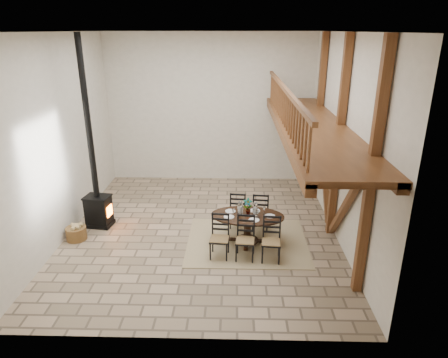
{
  "coord_description": "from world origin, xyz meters",
  "views": [
    {
      "loc": [
        0.83,
        -9.51,
        5.05
      ],
      "look_at": [
        0.56,
        0.4,
        1.32
      ],
      "focal_mm": 32.0,
      "sensor_mm": 36.0,
      "label": 1
    }
  ],
  "objects_px": {
    "log_basket": "(76,233)",
    "log_stack": "(101,212)",
    "dining_table": "(247,229)",
    "wood_stove": "(96,187)"
  },
  "relations": [
    {
      "from": "dining_table",
      "to": "wood_stove",
      "type": "bearing_deg",
      "value": 172.46
    },
    {
      "from": "log_stack",
      "to": "wood_stove",
      "type": "bearing_deg",
      "value": -74.15
    },
    {
      "from": "log_basket",
      "to": "log_stack",
      "type": "distance_m",
      "value": 1.39
    },
    {
      "from": "wood_stove",
      "to": "log_stack",
      "type": "relative_size",
      "value": 13.54
    },
    {
      "from": "log_stack",
      "to": "dining_table",
      "type": "bearing_deg",
      "value": -19.85
    },
    {
      "from": "dining_table",
      "to": "log_stack",
      "type": "height_order",
      "value": "dining_table"
    },
    {
      "from": "log_basket",
      "to": "log_stack",
      "type": "relative_size",
      "value": 1.38
    },
    {
      "from": "wood_stove",
      "to": "log_basket",
      "type": "distance_m",
      "value": 1.27
    },
    {
      "from": "dining_table",
      "to": "wood_stove",
      "type": "relative_size",
      "value": 0.43
    },
    {
      "from": "log_basket",
      "to": "log_stack",
      "type": "xyz_separation_m",
      "value": [
        0.18,
        1.38,
        -0.08
      ]
    }
  ]
}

